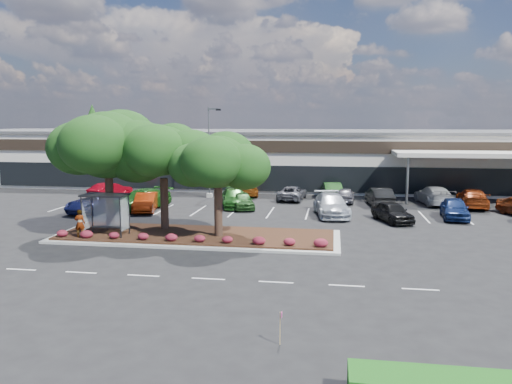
# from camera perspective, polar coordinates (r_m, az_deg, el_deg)

# --- Properties ---
(ground) EXTENTS (160.00, 160.00, 0.00)m
(ground) POSITION_cam_1_polar(r_m,az_deg,el_deg) (27.76, -5.03, -7.26)
(ground) COLOR black
(ground) RESTS_ON ground
(retail_store) EXTENTS (80.40, 25.20, 6.25)m
(retail_store) POSITION_cam_1_polar(r_m,az_deg,el_deg) (60.37, 2.75, 4.10)
(retail_store) COLOR silver
(retail_store) RESTS_ON ground
(landscape_island) EXTENTS (18.00, 6.00, 0.26)m
(landscape_island) POSITION_cam_1_polar(r_m,az_deg,el_deg) (31.98, -6.80, -5.00)
(landscape_island) COLOR #A9A9A4
(landscape_island) RESTS_ON ground
(lane_markings) EXTENTS (33.12, 20.06, 0.01)m
(lane_markings) POSITION_cam_1_polar(r_m,az_deg,el_deg) (37.71, -1.43, -3.12)
(lane_markings) COLOR silver
(lane_markings) RESTS_ON ground
(shrub_row) EXTENTS (17.00, 0.80, 0.50)m
(shrub_row) POSITION_cam_1_polar(r_m,az_deg,el_deg) (29.93, -7.90, -5.17)
(shrub_row) COLOR maroon
(shrub_row) RESTS_ON landscape_island
(bus_shelter) EXTENTS (2.75, 1.55, 2.59)m
(bus_shelter) POSITION_cam_1_polar(r_m,az_deg,el_deg) (32.52, -16.74, -1.15)
(bus_shelter) COLOR black
(bus_shelter) RESTS_ON landscape_island
(island_tree_west) EXTENTS (7.20, 7.20, 7.89)m
(island_tree_west) POSITION_cam_1_polar(r_m,az_deg,el_deg) (33.89, -16.51, 2.46)
(island_tree_west) COLOR #123611
(island_tree_west) RESTS_ON landscape_island
(island_tree_mid) EXTENTS (6.60, 6.60, 7.32)m
(island_tree_mid) POSITION_cam_1_polar(r_m,az_deg,el_deg) (33.23, -10.51, 2.05)
(island_tree_mid) COLOR #123611
(island_tree_mid) RESTS_ON landscape_island
(island_tree_east) EXTENTS (5.80, 5.80, 6.50)m
(island_tree_east) POSITION_cam_1_polar(r_m,az_deg,el_deg) (30.72, -4.36, 0.92)
(island_tree_east) COLOR #123611
(island_tree_east) RESTS_ON landscape_island
(conifer_north_west) EXTENTS (4.40, 4.40, 10.00)m
(conifer_north_west) POSITION_cam_1_polar(r_m,az_deg,el_deg) (80.73, -18.10, 6.03)
(conifer_north_west) COLOR #123611
(conifer_north_west) RESTS_ON ground
(person_waiting) EXTENTS (0.71, 0.54, 1.74)m
(person_waiting) POSITION_cam_1_polar(r_m,az_deg,el_deg) (32.49, -19.49, -3.39)
(person_waiting) COLOR #594C47
(person_waiting) RESTS_ON landscape_island
(light_pole) EXTENTS (1.41, 0.75, 8.64)m
(light_pole) POSITION_cam_1_polar(r_m,az_deg,el_deg) (48.14, -5.25, 3.84)
(light_pole) COLOR #A9A9A4
(light_pole) RESTS_ON ground
(survey_stake) EXTENTS (0.07, 0.14, 1.13)m
(survey_stake) POSITION_cam_1_polar(r_m,az_deg,el_deg) (16.98, 2.83, -14.82)
(survey_stake) COLOR tan
(survey_stake) RESTS_ON ground
(car_0) EXTENTS (3.14, 5.75, 1.53)m
(car_0) POSITION_cam_1_polar(r_m,az_deg,el_deg) (42.76, -18.07, -1.16)
(car_0) COLOR navy
(car_0) RESTS_ON ground
(car_1) EXTENTS (4.51, 6.21, 1.67)m
(car_1) POSITION_cam_1_polar(r_m,az_deg,el_deg) (42.89, -12.96, -0.84)
(car_1) COLOR #194F15
(car_1) RESTS_ON ground
(car_2) EXTENTS (2.56, 4.85, 1.52)m
(car_2) POSITION_cam_1_polar(r_m,az_deg,el_deg) (41.91, -12.44, -1.13)
(car_2) COLOR maroon
(car_2) RESTS_ON ground
(car_3) EXTENTS (3.57, 5.73, 1.55)m
(car_3) POSITION_cam_1_polar(r_m,az_deg,el_deg) (43.11, -2.48, -0.67)
(car_3) COLOR #1D5619
(car_3) RESTS_ON ground
(car_4) EXTENTS (2.91, 4.45, 1.41)m
(car_4) POSITION_cam_1_polar(r_m,az_deg,el_deg) (42.11, -1.56, -0.97)
(car_4) COLOR #234F1E
(car_4) RESTS_ON ground
(car_5) EXTENTS (3.24, 6.14, 1.70)m
(car_5) POSITION_cam_1_polar(r_m,az_deg,el_deg) (39.44, 8.60, -1.47)
(car_5) COLOR #ABB1B8
(car_5) RESTS_ON ground
(car_6) EXTENTS (3.17, 4.68, 1.48)m
(car_6) POSITION_cam_1_polar(r_m,az_deg,el_deg) (37.97, 15.32, -2.21)
(car_6) COLOR black
(car_6) RESTS_ON ground
(car_7) EXTENTS (2.33, 4.80, 1.58)m
(car_7) POSITION_cam_1_polar(r_m,az_deg,el_deg) (40.64, 21.75, -1.76)
(car_7) COLOR navy
(car_7) RESTS_ON ground
(car_9) EXTENTS (3.11, 4.85, 1.51)m
(car_9) POSITION_cam_1_polar(r_m,az_deg,el_deg) (49.72, -16.30, 0.15)
(car_9) COLOR maroon
(car_9) RESTS_ON ground
(car_11) EXTENTS (3.12, 5.35, 1.46)m
(car_11) POSITION_cam_1_polar(r_m,az_deg,el_deg) (49.53, -1.04, 0.42)
(car_11) COLOR #75350B
(car_11) RESTS_ON ground
(car_12) EXTENTS (2.71, 4.99, 1.33)m
(car_12) POSITION_cam_1_polar(r_m,az_deg,el_deg) (46.85, 4.15, -0.12)
(car_12) COLOR #54545B
(car_12) RESTS_ON ground
(car_13) EXTENTS (2.23, 4.83, 1.53)m
(car_13) POSITION_cam_1_polar(r_m,az_deg,el_deg) (48.75, 8.61, 0.25)
(car_13) COLOR #23511E
(car_13) RESTS_ON ground
(car_14) EXTENTS (1.84, 4.07, 1.36)m
(car_14) POSITION_cam_1_polar(r_m,az_deg,el_deg) (46.08, 10.18, -0.35)
(car_14) COLOR #5B5A62
(car_14) RESTS_ON ground
(car_15) EXTENTS (2.32, 5.10, 1.62)m
(car_15) POSITION_cam_1_polar(r_m,az_deg,el_deg) (44.76, 13.93, -0.53)
(car_15) COLOR black
(car_15) RESTS_ON ground
(car_16) EXTENTS (2.97, 5.79, 1.61)m
(car_16) POSITION_cam_1_polar(r_m,az_deg,el_deg) (47.12, 19.64, -0.35)
(car_16) COLOR #B5B5B5
(car_16) RESTS_ON ground
(car_17) EXTENTS (2.85, 5.70, 1.59)m
(car_17) POSITION_cam_1_polar(r_m,az_deg,el_deg) (46.61, 23.48, -0.65)
(car_17) COLOR maroon
(car_17) RESTS_ON ground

